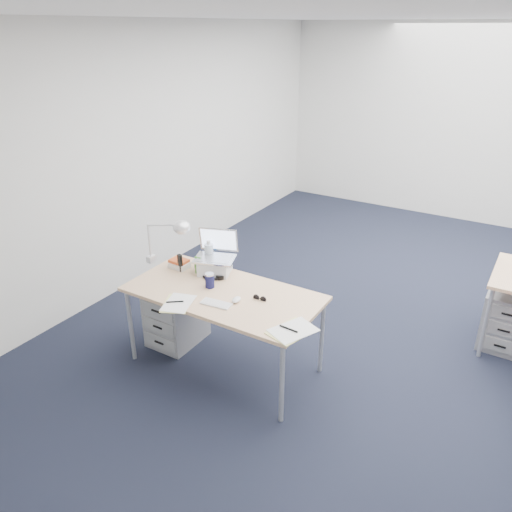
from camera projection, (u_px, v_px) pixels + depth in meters
The scene contains 18 objects.
floor at pixel (404, 328), 4.93m from camera, with size 7.00×7.00×0.00m, color black.
room at pixel (430, 157), 4.21m from camera, with size 6.02×7.02×2.80m.
desk_near at pixel (223, 297), 4.12m from camera, with size 1.60×0.80×0.73m.
drawer_pedestal_near at pixel (177, 315), 4.64m from camera, with size 0.40×0.50×0.55m, color #97989B.
drawer_pedestal_far at pixel (507, 318), 4.59m from camera, with size 0.40×0.50×0.55m, color #97989B.
silver_laptop at pixel (214, 254), 4.34m from camera, with size 0.35×0.28×0.37m, color silver, non-canonical shape.
wireless_keyboard at pixel (216, 304), 3.92m from camera, with size 0.25×0.10×0.01m, color white.
computer_mouse at pixel (236, 300), 3.95m from camera, with size 0.06×0.10×0.03m, color white.
headphones at pixel (213, 274), 4.35m from camera, with size 0.24×0.19×0.04m, color black, non-canonical shape.
can_koozie at pixel (210, 280), 4.15m from camera, with size 0.08×0.08×0.13m, color #151541.
water_bottle at pixel (209, 254), 4.46m from camera, with size 0.08×0.08×0.26m, color silver.
bear_figurine at pixel (198, 265), 4.39m from camera, with size 0.08×0.06×0.16m, color #26761F, non-canonical shape.
book_stack at pixel (179, 264), 4.50m from camera, with size 0.17×0.13×0.08m, color silver.
cordless_phone at pixel (180, 263), 4.42m from camera, with size 0.04×0.03×0.16m, color black.
papers_left at pixel (177, 303), 3.92m from camera, with size 0.20×0.29×0.01m, color #E7E286.
papers_right at pixel (291, 331), 3.57m from camera, with size 0.23×0.32×0.01m, color #E7E286.
sunglasses at pixel (260, 298), 3.98m from camera, with size 0.12×0.05×0.03m, color black, non-canonical shape.
desk_lamp at pixel (162, 240), 4.45m from camera, with size 0.44×0.16×0.50m, color silver, non-canonical shape.
Camera 1 is at (0.91, -4.33, 2.73)m, focal length 35.00 mm.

